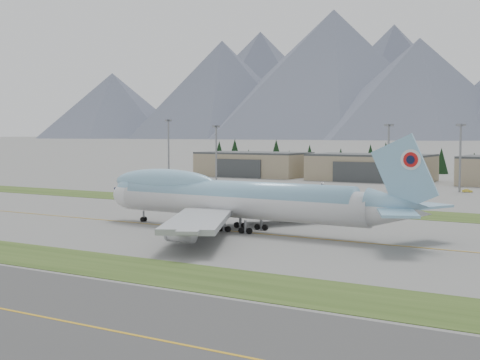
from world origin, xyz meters
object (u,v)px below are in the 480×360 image
Objects in this scene: hangar_center at (371,167)px; service_vehicle_b at (467,192)px; service_vehicle_a at (323,185)px; boeing_747_freighter at (236,198)px; hangar_left at (253,164)px.

hangar_center reaches higher than service_vehicle_b.
service_vehicle_b is at bearing -33.01° from service_vehicle_a.
hangar_center is at bearing 101.51° from boeing_747_freighter.
service_vehicle_a is (-7.17, -31.89, -5.39)m from hangar_center.
hangar_center is at bearing 47.63° from service_vehicle_b.
hangar_center is at bearing 0.00° from hangar_left.
boeing_747_freighter is 1.50× the size of hangar_left.
hangar_center is 33.12m from service_vehicle_a.
hangar_left is 14.36× the size of service_vehicle_b.
boeing_747_freighter is 21.49× the size of service_vehicle_b.
hangar_left and hangar_center have the same top height.
hangar_center reaches higher than service_vehicle_a.
service_vehicle_a is (47.83, -31.89, -5.39)m from hangar_left.
boeing_747_freighter is 150.44m from hangar_center.
service_vehicle_b is (100.95, -37.15, -5.39)m from hangar_left.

